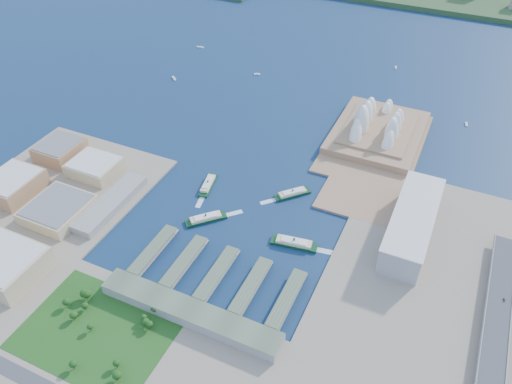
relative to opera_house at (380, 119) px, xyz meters
The scene contains 22 objects.
ground 300.75m from the opera_house, 110.56° to the right, with size 3000.00×3000.00×0.00m, color #0F244A.
west_land 524.58m from the opera_house, 132.68° to the right, with size 220.00×390.00×3.00m, color gray.
south_land 502.05m from the opera_house, 102.09° to the right, with size 720.00×180.00×3.00m, color gray.
east_land 357.85m from the opera_house, 67.75° to the right, with size 240.00×500.00×3.00m, color gray.
peninsula 36.56m from the opera_house, 82.87° to the right, with size 135.00×220.00×3.00m, color #977252.
opera_house is the anchor object (origin of this frame).
toaster_building 219.62m from the opera_house, 65.77° to the right, with size 45.00×155.00×35.00m, color #95959A.
expressway 392.63m from the opera_house, 60.16° to the right, with size 26.00×340.00×11.85m, color gray, non-canonical shape.
west_buildings 498.76m from the opera_house, 135.41° to the right, with size 200.00×280.00×27.00m, color #A77A53, non-canonical shape.
ferry_wharves 367.50m from the opera_house, 104.38° to the right, with size 184.00×90.00×9.30m, color #4F5E47, non-canonical shape.
terminal_building 425.27m from the opera_house, 102.24° to the right, with size 200.00×28.00×12.00m, color gray.
park 498.56m from the opera_house, 109.34° to the right, with size 150.00×110.00×16.00m, color #194714, non-canonical shape.
ferry_a 282.98m from the opera_house, 129.39° to the right, with size 12.66×49.75×9.41m, color #0E391D, non-canonical shape.
ferry_b 200.67m from the opera_house, 109.74° to the right, with size 12.65×49.72×9.40m, color #0E391D, non-canonical shape.
ferry_c 316.75m from the opera_house, 117.93° to the right, with size 13.33×52.35×9.90m, color #0E391D, non-canonical shape.
ferry_d 275.52m from the opera_house, 96.60° to the right, with size 14.33×56.28×10.64m, color #0E391D, non-canonical shape.
boat_a 391.99m from the opera_house, behind, with size 3.91×15.65×3.02m, color white, non-canonical shape.
boat_b 281.92m from the opera_house, 156.51° to the left, with size 3.91×11.16×3.01m, color white, non-canonical shape.
boat_c 156.75m from the opera_house, 37.67° to the left, with size 3.40×11.64×2.62m, color white, non-canonical shape.
boat_d 451.27m from the opera_house, 157.29° to the left, with size 3.24×14.80×2.50m, color white, non-canonical shape.
boat_e 252.63m from the opera_house, 96.20° to the left, with size 3.39×10.64×2.61m, color white, non-canonical shape.
car_c 334.48m from the opera_house, 53.44° to the right, with size 1.94×4.77×1.38m, color slate.
Camera 1 is at (207.83, -389.64, 429.21)m, focal length 35.00 mm.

